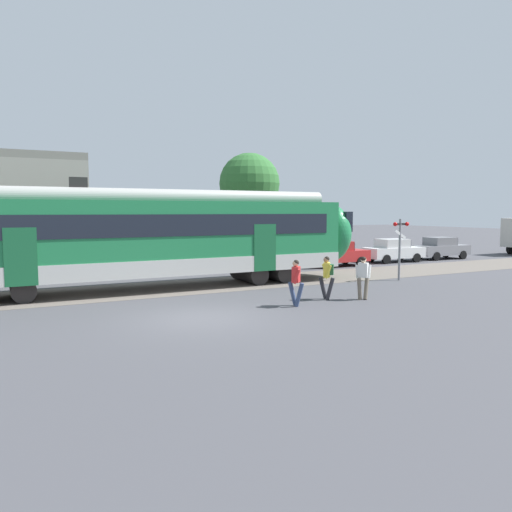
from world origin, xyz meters
The scene contains 9 objects.
ground_plane centered at (0.00, 0.00, 0.00)m, with size 160.00×160.00×0.00m, color #424247.
pedestrian_red centered at (3.74, 0.30, 0.96)m, with size 0.44×0.68×1.67m.
pedestrian_yellow centered at (5.53, 0.91, 0.99)m, with size 0.53×0.67×1.67m.
pedestrian_white centered at (6.71, 0.23, 0.96)m, with size 0.71×0.48×1.67m.
parked_car_red centered at (12.75, 10.09, 0.78)m, with size 4.01×1.78×1.54m.
parked_car_white centered at (17.66, 10.40, 0.78)m, with size 4.08×1.93×1.54m.
parked_car_grey centered at (22.11, 10.45, 0.78)m, with size 4.06×1.87×1.54m.
crossing_signal centered at (11.77, 3.63, 2.01)m, with size 0.96×0.22×3.00m.
street_tree_right centered at (10.22, 16.88, 5.29)m, with size 4.25×4.25×7.43m.
Camera 1 is at (-5.61, -14.62, 3.39)m, focal length 35.00 mm.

